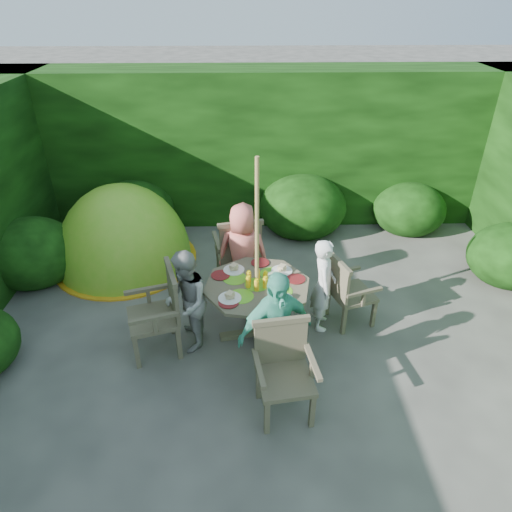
{
  "coord_description": "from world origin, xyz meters",
  "views": [
    {
      "loc": [
        -0.36,
        -3.55,
        3.62
      ],
      "look_at": [
        -0.24,
        1.07,
        0.85
      ],
      "focal_mm": 32.0,
      "sensor_mm": 36.0,
      "label": 1
    }
  ],
  "objects_px": {
    "garden_chair_front": "(284,368)",
    "child_left": "(186,302)",
    "child_back": "(243,253)",
    "garden_chair_back": "(239,251)",
    "garden_chair_left": "(160,311)",
    "patio_table": "(257,293)",
    "garden_chair_right": "(347,290)",
    "child_front": "(275,332)",
    "parasol_pole": "(257,255)",
    "dome_tent": "(127,261)",
    "child_right": "(323,285)"
  },
  "relations": [
    {
      "from": "parasol_pole",
      "to": "garden_chair_left",
      "type": "xyz_separation_m",
      "value": [
        -1.07,
        -0.21,
        -0.57
      ]
    },
    {
      "from": "garden_chair_left",
      "to": "child_front",
      "type": "bearing_deg",
      "value": 47.87
    },
    {
      "from": "patio_table",
      "to": "child_front",
      "type": "relative_size",
      "value": 1.06
    },
    {
      "from": "child_back",
      "to": "garden_chair_front",
      "type": "bearing_deg",
      "value": 106.64
    },
    {
      "from": "garden_chair_right",
      "to": "garden_chair_back",
      "type": "xyz_separation_m",
      "value": [
        -1.3,
        0.86,
        0.07
      ]
    },
    {
      "from": "garden_chair_right",
      "to": "child_right",
      "type": "relative_size",
      "value": 0.75
    },
    {
      "from": "garden_chair_back",
      "to": "dome_tent",
      "type": "relative_size",
      "value": 0.42
    },
    {
      "from": "garden_chair_back",
      "to": "child_left",
      "type": "relative_size",
      "value": 0.83
    },
    {
      "from": "garden_chair_back",
      "to": "garden_chair_front",
      "type": "relative_size",
      "value": 1.08
    },
    {
      "from": "garden_chair_front",
      "to": "child_front",
      "type": "relative_size",
      "value": 0.68
    },
    {
      "from": "garden_chair_right",
      "to": "garden_chair_left",
      "type": "relative_size",
      "value": 0.89
    },
    {
      "from": "child_left",
      "to": "garden_chair_back",
      "type": "bearing_deg",
      "value": 147.79
    },
    {
      "from": "garden_chair_front",
      "to": "child_left",
      "type": "height_order",
      "value": "child_left"
    },
    {
      "from": "child_right",
      "to": "garden_chair_front",
      "type": "bearing_deg",
      "value": 161.33
    },
    {
      "from": "garden_chair_front",
      "to": "patio_table",
      "type": "bearing_deg",
      "value": 93.04
    },
    {
      "from": "child_back",
      "to": "child_front",
      "type": "height_order",
      "value": "child_front"
    },
    {
      "from": "parasol_pole",
      "to": "child_right",
      "type": "relative_size",
      "value": 1.87
    },
    {
      "from": "patio_table",
      "to": "dome_tent",
      "type": "bearing_deg",
      "value": 138.36
    },
    {
      "from": "patio_table",
      "to": "garden_chair_left",
      "type": "height_order",
      "value": "garden_chair_left"
    },
    {
      "from": "patio_table",
      "to": "garden_chair_back",
      "type": "bearing_deg",
      "value": 101.61
    },
    {
      "from": "patio_table",
      "to": "parasol_pole",
      "type": "height_order",
      "value": "parasol_pole"
    },
    {
      "from": "parasol_pole",
      "to": "child_left",
      "type": "bearing_deg",
      "value": -168.56
    },
    {
      "from": "child_left",
      "to": "child_front",
      "type": "bearing_deg",
      "value": 49.08
    },
    {
      "from": "child_right",
      "to": "dome_tent",
      "type": "distance_m",
      "value": 3.18
    },
    {
      "from": "garden_chair_left",
      "to": "child_back",
      "type": "bearing_deg",
      "value": 120.29
    },
    {
      "from": "patio_table",
      "to": "garden_chair_right",
      "type": "bearing_deg",
      "value": 10.89
    },
    {
      "from": "garden_chair_right",
      "to": "child_front",
      "type": "bearing_deg",
      "value": 118.63
    },
    {
      "from": "patio_table",
      "to": "child_right",
      "type": "xyz_separation_m",
      "value": [
        0.78,
        0.16,
        -0.01
      ]
    },
    {
      "from": "child_back",
      "to": "garden_chair_left",
      "type": "bearing_deg",
      "value": 52.43
    },
    {
      "from": "garden_chair_right",
      "to": "dome_tent",
      "type": "xyz_separation_m",
      "value": [
        -3.01,
        1.51,
        -0.47
      ]
    },
    {
      "from": "child_left",
      "to": "child_back",
      "type": "relative_size",
      "value": 0.91
    },
    {
      "from": "parasol_pole",
      "to": "garden_chair_left",
      "type": "relative_size",
      "value": 2.22
    },
    {
      "from": "garden_chair_front",
      "to": "parasol_pole",
      "type": "bearing_deg",
      "value": 93.26
    },
    {
      "from": "garden_chair_left",
      "to": "child_left",
      "type": "relative_size",
      "value": 0.81
    },
    {
      "from": "parasol_pole",
      "to": "child_left",
      "type": "distance_m",
      "value": 0.94
    },
    {
      "from": "parasol_pole",
      "to": "child_right",
      "type": "distance_m",
      "value": 0.95
    },
    {
      "from": "parasol_pole",
      "to": "garden_chair_right",
      "type": "distance_m",
      "value": 1.27
    },
    {
      "from": "child_back",
      "to": "child_left",
      "type": "bearing_deg",
      "value": 61.51
    },
    {
      "from": "garden_chair_right",
      "to": "garden_chair_left",
      "type": "xyz_separation_m",
      "value": [
        -2.16,
        -0.42,
        0.06
      ]
    },
    {
      "from": "garden_chair_right",
      "to": "child_right",
      "type": "distance_m",
      "value": 0.32
    },
    {
      "from": "garden_chair_right",
      "to": "child_left",
      "type": "xyz_separation_m",
      "value": [
        -1.87,
        -0.37,
        0.14
      ]
    },
    {
      "from": "garden_chair_right",
      "to": "garden_chair_back",
      "type": "relative_size",
      "value": 0.88
    },
    {
      "from": "child_back",
      "to": "dome_tent",
      "type": "relative_size",
      "value": 0.56
    },
    {
      "from": "parasol_pole",
      "to": "child_front",
      "type": "relative_size",
      "value": 1.61
    },
    {
      "from": "child_right",
      "to": "garden_chair_back",
      "type": "bearing_deg",
      "value": 53.49
    },
    {
      "from": "patio_table",
      "to": "parasol_pole",
      "type": "xyz_separation_m",
      "value": [
        -0.0,
        -0.0,
        0.5
      ]
    },
    {
      "from": "garden_chair_left",
      "to": "child_back",
      "type": "relative_size",
      "value": 0.74
    },
    {
      "from": "garden_chair_right",
      "to": "child_front",
      "type": "relative_size",
      "value": 0.64
    },
    {
      "from": "garden_chair_right",
      "to": "child_left",
      "type": "distance_m",
      "value": 1.91
    },
    {
      "from": "child_back",
      "to": "dome_tent",
      "type": "distance_m",
      "value": 2.11
    }
  ]
}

